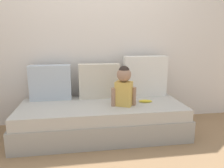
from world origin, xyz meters
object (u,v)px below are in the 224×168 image
object	(u,v)px
throw_pillow_right	(145,76)
throw_pillow_center	(99,81)
throw_pillow_left	(51,83)
banana	(145,101)
toddler	(124,85)
couch	(102,119)

from	to	relation	value
throw_pillow_right	throw_pillow_center	bearing A→B (deg)	180.00
throw_pillow_left	throw_pillow_right	distance (m)	1.28
throw_pillow_left	banana	distance (m)	1.26
toddler	banana	bearing A→B (deg)	13.47
throw_pillow_left	banana	xyz separation A→B (m)	(1.19, -0.33, -0.21)
couch	throw_pillow_left	world-z (taller)	throw_pillow_left
throw_pillow_center	banana	xyz separation A→B (m)	(0.55, -0.33, -0.21)
couch	throw_pillow_left	xyz separation A→B (m)	(-0.64, 0.31, 0.43)
couch	throw_pillow_left	size ratio (longest dim) A/B	3.91
throw_pillow_left	throw_pillow_right	xyz separation A→B (m)	(1.28, 0.00, 0.05)
throw_pillow_left	banana	size ratio (longest dim) A/B	3.11
couch	banana	xyz separation A→B (m)	(0.55, -0.03, 0.22)
throw_pillow_right	banana	distance (m)	0.43
couch	throw_pillow_center	distance (m)	0.53
couch	toddler	distance (m)	0.53
throw_pillow_right	toddler	world-z (taller)	throw_pillow_right
throw_pillow_center	banana	size ratio (longest dim) A/B	3.21
toddler	banana	world-z (taller)	toddler
throw_pillow_center	banana	world-z (taller)	throw_pillow_center
banana	couch	bearing A→B (deg)	177.31
couch	banana	bearing A→B (deg)	-2.69
toddler	throw_pillow_left	bearing A→B (deg)	155.66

